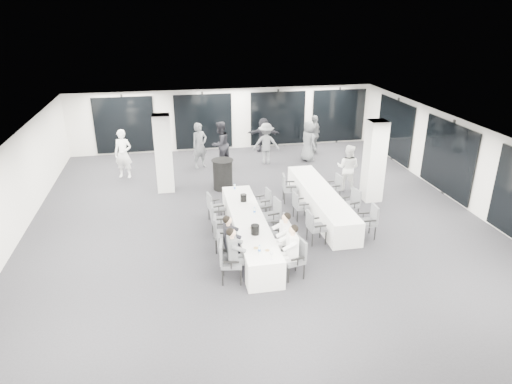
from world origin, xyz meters
The scene contains 43 objects.
room centered at (0.89, 1.11, 1.39)m, with size 14.04×16.04×2.84m.
column_left centered at (-2.80, 3.20, 1.40)m, with size 0.60×0.60×2.80m, color silver.
column_right centered at (4.20, 1.00, 1.40)m, with size 0.60×0.60×2.80m, color silver.
banquet_table_main centered at (-0.51, -1.28, 0.38)m, with size 0.90×5.00×0.75m, color white.
banquet_table_side centered at (2.13, 0.29, 0.38)m, with size 0.90×5.00×0.75m, color white.
cocktail_table centered at (-0.74, 2.93, 0.57)m, with size 0.81×0.81×1.12m.
chair_main_left_near centered at (-1.35, -3.11, 0.60)m, with size 0.60×0.65×1.04m.
chair_main_left_second centered at (-1.35, -2.44, 0.55)m, with size 0.50×0.55×0.96m.
chair_main_left_mid centered at (-1.35, -1.58, 0.58)m, with size 0.58×0.62×1.01m.
chair_main_left_fourth centered at (-1.35, -0.70, 0.57)m, with size 0.50×0.56×0.99m.
chair_main_left_far centered at (-1.34, 0.24, 0.54)m, with size 0.56×0.59×0.95m.
chair_main_right_near centered at (0.32, -3.22, 0.58)m, with size 0.60×0.64×1.01m.
chair_main_right_second centered at (0.32, -2.54, 0.54)m, with size 0.50×0.55×0.94m.
chair_main_right_mid centered at (0.32, -1.59, 0.52)m, with size 0.50×0.54×0.91m.
chair_main_right_fourth centered at (0.32, -0.65, 0.57)m, with size 0.59×0.62×0.99m.
chair_main_right_far centered at (0.31, 0.47, 0.49)m, with size 0.51×0.54×0.86m.
chair_side_left_near centered at (1.29, -1.64, 0.55)m, with size 0.52×0.57×0.96m.
chair_side_left_mid centered at (1.30, -0.06, 0.51)m, with size 0.48×0.53×0.90m.
chair_side_left_far centered at (1.29, 1.33, 0.56)m, with size 0.56×0.60×0.99m.
chair_side_right_near centered at (2.96, -1.61, 0.57)m, with size 0.52×0.58×0.99m.
chair_side_right_mid centered at (2.96, -0.30, 0.55)m, with size 0.59×0.61×0.96m.
chair_side_right_far centered at (2.96, 1.24, 0.51)m, with size 0.50×0.54×0.90m.
seated_guest_a centered at (-1.18, -3.13, 0.81)m, with size 0.50×0.38×1.44m.
seated_guest_b centered at (-1.18, -2.44, 0.81)m, with size 0.50×0.38×1.44m.
seated_guest_c centered at (0.16, -3.24, 0.81)m, with size 0.50×0.38×1.44m.
seated_guest_d centered at (0.16, -2.54, 0.81)m, with size 0.50×0.38×1.44m.
standing_guest_a centered at (-1.37, 5.52, 1.07)m, with size 0.78×0.63×2.13m, color #575A5F.
standing_guest_b centered at (-0.52, 5.53, 1.07)m, with size 1.04×0.63×2.15m, color black.
standing_guest_c centered at (1.43, 5.52, 0.99)m, with size 1.28×0.65×1.98m, color #575A5F.
standing_guest_d centered at (3.85, 6.48, 1.00)m, with size 1.18×0.66×2.01m, color #575A5F.
standing_guest_e centered at (3.28, 5.53, 0.99)m, with size 0.95×0.58×1.98m, color #575A5F.
standing_guest_f centered at (1.66, 7.20, 0.90)m, with size 1.65×0.63×1.80m, color black.
standing_guest_g centered at (-4.37, 4.92, 1.07)m, with size 0.78×0.63×2.15m, color white.
standing_guest_h centered at (3.70, 2.00, 0.97)m, with size 0.93×0.57×1.93m, color white.
ice_bucket_near centered at (-0.51, -2.23, 0.88)m, with size 0.23×0.23×0.26m, color black.
ice_bucket_far centered at (-0.46, -0.05, 0.86)m, with size 0.20×0.20×0.22m, color black.
water_bottle_a centered at (-0.59, -3.22, 0.85)m, with size 0.07×0.07×0.21m, color silver.
water_bottle_b centered at (-0.30, -1.02, 0.85)m, with size 0.07×0.07×0.21m, color silver.
water_bottle_c centered at (-0.59, 0.90, 0.85)m, with size 0.06×0.06×0.20m, color silver.
plate_a centered at (-0.63, -2.99, 0.76)m, with size 0.22×0.22×0.03m.
plate_b centered at (-0.38, -3.15, 0.76)m, with size 0.19×0.19×0.03m.
plate_c centered at (-0.52, -1.89, 0.76)m, with size 0.21×0.21×0.03m.
wine_glass centered at (-0.37, -3.58, 0.91)m, with size 0.08×0.08×0.21m.
Camera 1 is at (-2.47, -12.64, 6.30)m, focal length 32.00 mm.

